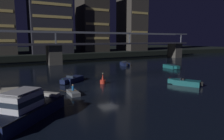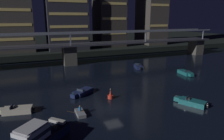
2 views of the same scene
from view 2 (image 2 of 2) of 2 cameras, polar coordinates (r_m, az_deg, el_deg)
name	(u,v)px [view 2 (image 2 of 2)]	position (r m, az deg, el deg)	size (l,w,h in m)	color
ground_plane	(113,109)	(31.45, 0.37, -10.77)	(400.00, 400.00, 0.00)	black
far_riverbank	(51,43)	(108.63, -16.65, 7.15)	(240.00, 80.00, 2.20)	black
river_bridge	(69,49)	(61.01, -11.86, 5.68)	(101.77, 6.40, 9.38)	#4C4944
tower_west_tall	(12,17)	(77.03, -26.04, 13.11)	(12.69, 8.76, 23.33)	#423D38
tower_central	(66,20)	(77.86, -12.57, 13.48)	(13.99, 10.92, 21.44)	#282833
tower_east_tall	(109,11)	(85.57, -0.83, 16.03)	(10.75, 11.48, 28.01)	#38332D
cabin_cruiser_near_left	(35,140)	(23.79, -20.72, -17.71)	(7.99, 7.84, 2.79)	#19234C
speedboat_near_center	(138,67)	(56.72, 7.30, 0.96)	(2.83, 5.17, 1.16)	#19234C
speedboat_near_right	(191,102)	(35.08, 21.10, -8.32)	(3.60, 4.87, 1.16)	#196066
speedboat_mid_left	(82,92)	(37.34, -8.27, -6.11)	(4.69, 4.00, 1.16)	#19234C
speedboat_mid_center	(185,73)	(52.92, 19.73, -0.73)	(2.23, 5.23, 1.16)	#196066
speedboat_mid_right	(16,110)	(33.15, -25.09, -10.05)	(5.22, 2.55, 1.16)	beige
channel_buoy	(110,96)	(35.09, -0.45, -7.20)	(0.90, 0.90, 1.76)	red
dinghy_with_paddler	(80,113)	(29.96, -8.83, -11.69)	(2.38, 2.62, 1.36)	gray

